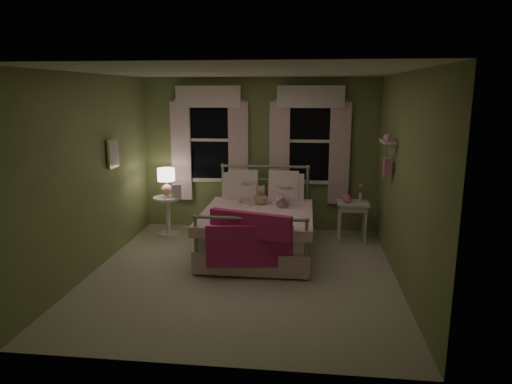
# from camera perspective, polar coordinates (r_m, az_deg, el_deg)

# --- Properties ---
(room_shell) EXTENTS (4.20, 4.20, 4.20)m
(room_shell) POSITION_cam_1_polar(r_m,az_deg,el_deg) (5.78, -1.79, 1.83)
(room_shell) COLOR beige
(room_shell) RESTS_ON ground
(bed) EXTENTS (1.58, 2.04, 1.18)m
(bed) POSITION_cam_1_polar(r_m,az_deg,el_deg) (6.82, 0.33, -4.42)
(bed) COLOR white
(bed) RESTS_ON ground
(pink_throw) EXTENTS (1.10, 0.41, 0.71)m
(pink_throw) POSITION_cam_1_polar(r_m,az_deg,el_deg) (5.78, -0.76, -5.23)
(pink_throw) COLOR #D52976
(pink_throw) RESTS_ON bed
(child_left) EXTENTS (0.31, 0.26, 0.72)m
(child_left) POSITION_cam_1_polar(r_m,az_deg,el_deg) (7.12, -1.54, 0.83)
(child_left) COLOR #F7D1DD
(child_left) RESTS_ON bed
(child_right) EXTENTS (0.41, 0.34, 0.76)m
(child_right) POSITION_cam_1_polar(r_m,az_deg,el_deg) (7.07, 2.96, 0.88)
(child_right) COLOR #F7D1DD
(child_right) RESTS_ON bed
(book_left) EXTENTS (0.22, 0.16, 0.26)m
(book_left) POSITION_cam_1_polar(r_m,az_deg,el_deg) (6.88, -1.83, 0.69)
(book_left) COLOR beige
(book_left) RESTS_ON child_left
(book_right) EXTENTS (0.21, 0.15, 0.26)m
(book_right) POSITION_cam_1_polar(r_m,az_deg,el_deg) (6.83, 2.83, 0.23)
(book_right) COLOR beige
(book_right) RESTS_ON child_right
(teddy_bear) EXTENTS (0.24, 0.20, 0.32)m
(teddy_bear) POSITION_cam_1_polar(r_m,az_deg,el_deg) (6.97, 0.57, -0.59)
(teddy_bear) COLOR tan
(teddy_bear) RESTS_ON bed
(nightstand_left) EXTENTS (0.46, 0.46, 0.65)m
(nightstand_left) POSITION_cam_1_polar(r_m,az_deg,el_deg) (7.76, -10.98, -2.28)
(nightstand_left) COLOR white
(nightstand_left) RESTS_ON ground
(table_lamp) EXTENTS (0.28, 0.28, 0.46)m
(table_lamp) POSITION_cam_1_polar(r_m,az_deg,el_deg) (7.65, -11.15, 1.60)
(table_lamp) COLOR #E29085
(table_lamp) RESTS_ON nightstand_left
(book_nightstand) EXTENTS (0.20, 0.25, 0.02)m
(book_nightstand) POSITION_cam_1_polar(r_m,az_deg,el_deg) (7.60, -10.52, -0.72)
(book_nightstand) COLOR beige
(book_nightstand) RESTS_ON nightstand_left
(nightstand_right) EXTENTS (0.50, 0.40, 0.64)m
(nightstand_right) POSITION_cam_1_polar(r_m,az_deg,el_deg) (7.41, 11.98, -1.98)
(nightstand_right) COLOR white
(nightstand_right) RESTS_ON ground
(pink_toy) EXTENTS (0.14, 0.18, 0.14)m
(pink_toy) POSITION_cam_1_polar(r_m,az_deg,el_deg) (7.36, 11.27, -0.78)
(pink_toy) COLOR pink
(pink_toy) RESTS_ON nightstand_right
(bud_vase) EXTENTS (0.06, 0.06, 0.28)m
(bud_vase) POSITION_cam_1_polar(r_m,az_deg,el_deg) (7.42, 12.95, -0.12)
(bud_vase) COLOR white
(bud_vase) RESTS_ON nightstand_right
(window_left) EXTENTS (1.34, 0.13, 1.96)m
(window_left) POSITION_cam_1_polar(r_m,az_deg,el_deg) (7.87, -5.85, 6.99)
(window_left) COLOR black
(window_left) RESTS_ON room_shell
(window_right) EXTENTS (1.34, 0.13, 1.96)m
(window_right) POSITION_cam_1_polar(r_m,az_deg,el_deg) (7.69, 6.72, 6.84)
(window_right) COLOR black
(window_right) RESTS_ON room_shell
(wall_shelf) EXTENTS (0.15, 0.50, 0.60)m
(wall_shelf) POSITION_cam_1_polar(r_m,az_deg,el_deg) (6.47, 16.06, 4.50)
(wall_shelf) COLOR white
(wall_shelf) RESTS_ON room_shell
(framed_picture) EXTENTS (0.03, 0.32, 0.42)m
(framed_picture) POSITION_cam_1_polar(r_m,az_deg,el_deg) (6.86, -17.42, 4.65)
(framed_picture) COLOR beige
(framed_picture) RESTS_ON room_shell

